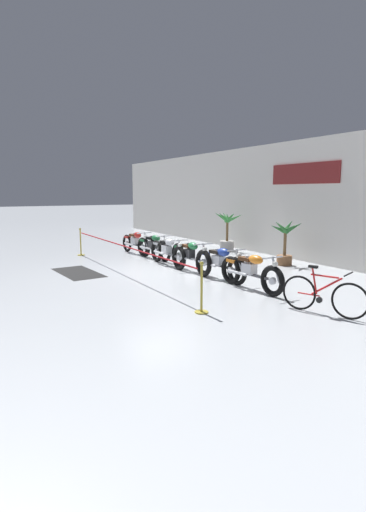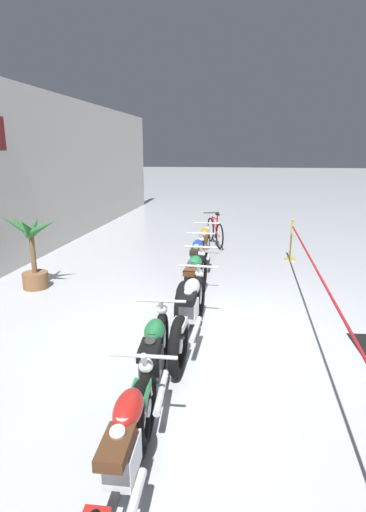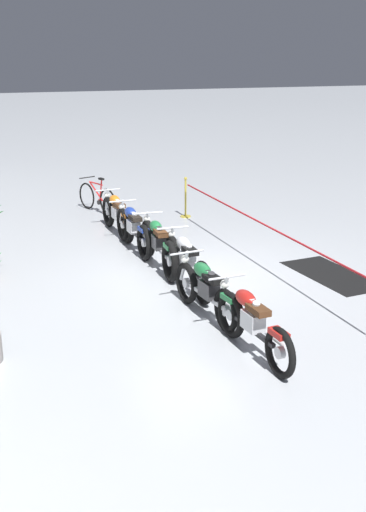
{
  "view_description": "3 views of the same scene",
  "coord_description": "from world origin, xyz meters",
  "px_view_note": "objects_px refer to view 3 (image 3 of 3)",
  "views": [
    {
      "loc": [
        10.84,
        -5.63,
        2.43
      ],
      "look_at": [
        0.82,
        0.22,
        0.55
      ],
      "focal_mm": 28.0,
      "sensor_mm": 36.0,
      "label": 1
    },
    {
      "loc": [
        -5.83,
        -0.28,
        2.7
      ],
      "look_at": [
        1.14,
        0.87,
        0.82
      ],
      "focal_mm": 28.0,
      "sensor_mm": 36.0,
      "label": 2
    },
    {
      "loc": [
        -10.93,
        4.4,
        4.12
      ],
      "look_at": [
        -1.08,
        0.71,
        0.76
      ],
      "focal_mm": 45.0,
      "sensor_mm": 36.0,
      "label": 3
    }
  ],
  "objects_px": {
    "motorcycle_orange_5": "(117,215)",
    "stanchion_far_left": "(296,250)",
    "bicycle": "(97,198)",
    "motorcycle_red_0": "(251,322)",
    "motorcycle_silver_2": "(187,263)",
    "motorcycle_blue_4": "(133,229)",
    "motorcycle_green_3": "(158,245)",
    "stanchion_mid_left": "(186,203)",
    "floor_banner": "(332,275)",
    "motorcycle_green_1": "(207,291)"
  },
  "relations": [
    {
      "from": "motorcycle_silver_2",
      "to": "stanchion_mid_left",
      "type": "distance_m",
      "value": 5.28
    },
    {
      "from": "motorcycle_red_0",
      "to": "motorcycle_silver_2",
      "type": "xyz_separation_m",
      "value": [
        2.79,
        -0.09,
        0.0
      ]
    },
    {
      "from": "bicycle",
      "to": "stanchion_far_left",
      "type": "xyz_separation_m",
      "value": [
        -6.92,
        -2.03,
        0.33
      ]
    },
    {
      "from": "motorcycle_green_1",
      "to": "motorcycle_green_3",
      "type": "height_order",
      "value": "motorcycle_green_3"
    },
    {
      "from": "motorcycle_blue_4",
      "to": "motorcycle_red_0",
      "type": "bearing_deg",
      "value": -178.29
    },
    {
      "from": "motorcycle_green_3",
      "to": "floor_banner",
      "type": "relative_size",
      "value": 1.12
    },
    {
      "from": "motorcycle_red_0",
      "to": "motorcycle_silver_2",
      "type": "relative_size",
      "value": 0.94
    },
    {
      "from": "motorcycle_red_0",
      "to": "floor_banner",
      "type": "bearing_deg",
      "value": -50.45
    },
    {
      "from": "motorcycle_silver_2",
      "to": "motorcycle_green_3",
      "type": "xyz_separation_m",
      "value": [
        1.24,
        0.13,
        0.0
      ]
    },
    {
      "from": "motorcycle_green_3",
      "to": "motorcycle_orange_5",
      "type": "height_order",
      "value": "motorcycle_green_3"
    },
    {
      "from": "motorcycle_blue_4",
      "to": "stanchion_far_left",
      "type": "distance_m",
      "value": 3.9
    },
    {
      "from": "motorcycle_red_0",
      "to": "motorcycle_silver_2",
      "type": "bearing_deg",
      "value": -1.75
    },
    {
      "from": "motorcycle_orange_5",
      "to": "floor_banner",
      "type": "bearing_deg",
      "value": -143.86
    },
    {
      "from": "motorcycle_green_1",
      "to": "stanchion_far_left",
      "type": "bearing_deg",
      "value": -69.35
    },
    {
      "from": "floor_banner",
      "to": "motorcycle_orange_5",
      "type": "bearing_deg",
      "value": 31.93
    },
    {
      "from": "stanchion_mid_left",
      "to": "floor_banner",
      "type": "distance_m",
      "value": 5.39
    },
    {
      "from": "motorcycle_blue_4",
      "to": "stanchion_mid_left",
      "type": "height_order",
      "value": "stanchion_mid_left"
    },
    {
      "from": "motorcycle_blue_4",
      "to": "floor_banner",
      "type": "bearing_deg",
      "value": -133.25
    },
    {
      "from": "stanchion_mid_left",
      "to": "floor_banner",
      "type": "xyz_separation_m",
      "value": [
        -5.28,
        -1.04,
        -0.35
      ]
    },
    {
      "from": "bicycle",
      "to": "stanchion_mid_left",
      "type": "height_order",
      "value": "stanchion_mid_left"
    },
    {
      "from": "motorcycle_orange_5",
      "to": "stanchion_far_left",
      "type": "xyz_separation_m",
      "value": [
        -4.61,
        -2.09,
        0.25
      ]
    },
    {
      "from": "bicycle",
      "to": "motorcycle_green_3",
      "type": "bearing_deg",
      "value": -179.35
    },
    {
      "from": "motorcycle_green_1",
      "to": "floor_banner",
      "type": "xyz_separation_m",
      "value": [
        1.1,
        -3.08,
        -0.46
      ]
    },
    {
      "from": "motorcycle_green_3",
      "to": "motorcycle_silver_2",
      "type": "bearing_deg",
      "value": -174.14
    },
    {
      "from": "bicycle",
      "to": "stanchion_far_left",
      "type": "relative_size",
      "value": 0.19
    },
    {
      "from": "motorcycle_green_3",
      "to": "motorcycle_blue_4",
      "type": "height_order",
      "value": "motorcycle_green_3"
    },
    {
      "from": "motorcycle_blue_4",
      "to": "floor_banner",
      "type": "height_order",
      "value": "motorcycle_blue_4"
    },
    {
      "from": "motorcycle_green_1",
      "to": "motorcycle_silver_2",
      "type": "relative_size",
      "value": 0.94
    },
    {
      "from": "stanchion_far_left",
      "to": "floor_banner",
      "type": "bearing_deg",
      "value": -72.23
    },
    {
      "from": "motorcycle_blue_4",
      "to": "motorcycle_green_1",
      "type": "bearing_deg",
      "value": -179.26
    },
    {
      "from": "motorcycle_green_1",
      "to": "stanchion_mid_left",
      "type": "xyz_separation_m",
      "value": [
        6.38,
        -2.04,
        -0.11
      ]
    },
    {
      "from": "stanchion_mid_left",
      "to": "floor_banner",
      "type": "relative_size",
      "value": 0.49
    },
    {
      "from": "motorcycle_green_3",
      "to": "stanchion_mid_left",
      "type": "height_order",
      "value": "stanchion_mid_left"
    },
    {
      "from": "stanchion_far_left",
      "to": "stanchion_mid_left",
      "type": "bearing_deg",
      "value": 0.0
    },
    {
      "from": "motorcycle_orange_5",
      "to": "motorcycle_green_3",
      "type": "bearing_deg",
      "value": -177.58
    },
    {
      "from": "motorcycle_red_0",
      "to": "bicycle",
      "type": "relative_size",
      "value": 1.37
    },
    {
      "from": "motorcycle_green_3",
      "to": "stanchion_mid_left",
      "type": "bearing_deg",
      "value": -28.12
    },
    {
      "from": "motorcycle_blue_4",
      "to": "motorcycle_green_3",
      "type": "bearing_deg",
      "value": -175.04
    },
    {
      "from": "motorcycle_red_0",
      "to": "motorcycle_silver_2",
      "type": "distance_m",
      "value": 2.79
    },
    {
      "from": "motorcycle_red_0",
      "to": "stanchion_far_left",
      "type": "bearing_deg",
      "value": -42.37
    },
    {
      "from": "stanchion_far_left",
      "to": "motorcycle_silver_2",
      "type": "bearing_deg",
      "value": 70.15
    },
    {
      "from": "motorcycle_green_3",
      "to": "motorcycle_orange_5",
      "type": "relative_size",
      "value": 1.06
    },
    {
      "from": "stanchion_far_left",
      "to": "stanchion_mid_left",
      "type": "relative_size",
      "value": 8.06
    },
    {
      "from": "stanchion_far_left",
      "to": "floor_banner",
      "type": "xyz_separation_m",
      "value": [
        0.33,
        -1.04,
        -0.71
      ]
    },
    {
      "from": "motorcycle_green_1",
      "to": "bicycle",
      "type": "distance_m",
      "value": 7.69
    },
    {
      "from": "motorcycle_green_3",
      "to": "bicycle",
      "type": "xyz_separation_m",
      "value": [
        5.01,
        0.06,
        -0.09
      ]
    },
    {
      "from": "motorcycle_green_1",
      "to": "motorcycle_blue_4",
      "type": "bearing_deg",
      "value": 0.74
    },
    {
      "from": "motorcycle_silver_2",
      "to": "motorcycle_blue_4",
      "type": "bearing_deg",
      "value": 5.39
    },
    {
      "from": "motorcycle_green_1",
      "to": "bicycle",
      "type": "relative_size",
      "value": 1.37
    },
    {
      "from": "motorcycle_silver_2",
      "to": "stanchion_far_left",
      "type": "distance_m",
      "value": 1.98
    }
  ]
}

